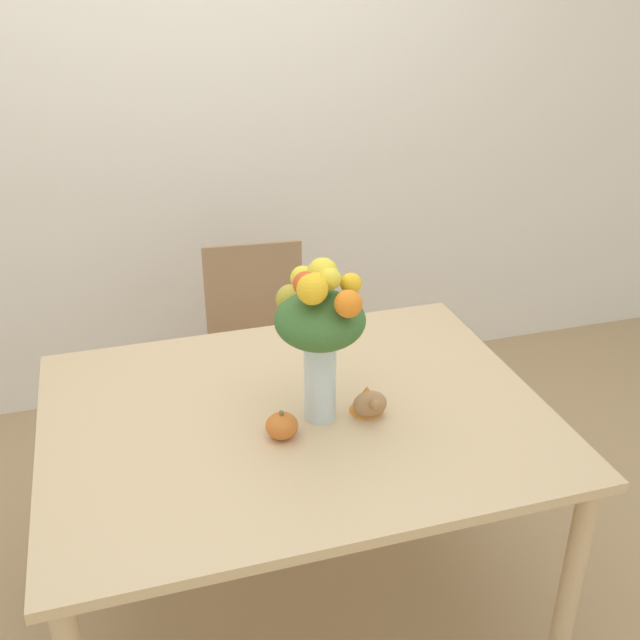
# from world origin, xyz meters

# --- Properties ---
(ground_plane) EXTENTS (12.00, 12.00, 0.00)m
(ground_plane) POSITION_xyz_m (0.00, 0.00, 0.00)
(ground_plane) COLOR tan
(wall_back) EXTENTS (8.00, 0.06, 2.70)m
(wall_back) POSITION_xyz_m (0.00, 1.52, 1.35)
(wall_back) COLOR white
(wall_back) RESTS_ON ground_plane
(dining_table) EXTENTS (1.42, 1.09, 0.77)m
(dining_table) POSITION_xyz_m (0.00, 0.00, 0.68)
(dining_table) COLOR #D1B284
(dining_table) RESTS_ON ground_plane
(flower_vase) EXTENTS (0.24, 0.28, 0.47)m
(flower_vase) POSITION_xyz_m (0.06, -0.04, 1.06)
(flower_vase) COLOR silver
(flower_vase) RESTS_ON dining_table
(pumpkin) EXTENTS (0.09, 0.09, 0.08)m
(pumpkin) POSITION_xyz_m (-0.07, -0.11, 0.80)
(pumpkin) COLOR orange
(pumpkin) RESTS_ON dining_table
(turkey_figurine) EXTENTS (0.10, 0.13, 0.08)m
(turkey_figurine) POSITION_xyz_m (0.19, -0.06, 0.81)
(turkey_figurine) COLOR #A87A4C
(turkey_figurine) RESTS_ON dining_table
(dining_chair_near_window) EXTENTS (0.46, 0.46, 0.90)m
(dining_chair_near_window) POSITION_xyz_m (0.08, 0.88, 0.47)
(dining_chair_near_window) COLOR #9E7A56
(dining_chair_near_window) RESTS_ON ground_plane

